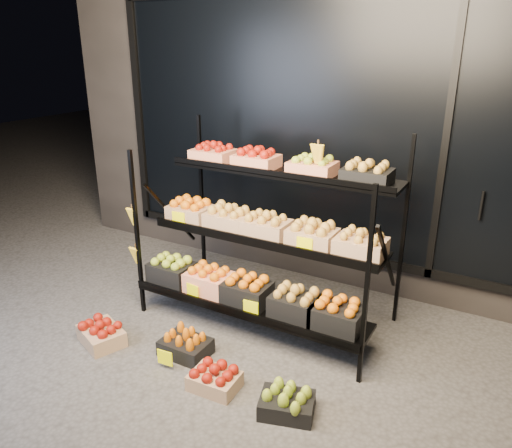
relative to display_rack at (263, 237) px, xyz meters
The scene contains 8 objects.
ground 0.99m from the display_rack, 88.98° to the right, with size 24.00×24.00×0.00m, color #514F4C.
building 2.21m from the display_rack, 89.68° to the left, with size 6.00×2.08×3.50m.
display_rack is the anchor object (origin of this frame).
tag_floor_a 1.27m from the display_rack, 106.00° to the right, with size 0.13×0.01×0.12m, color #FAF600.
floor_crate_left 1.54m from the display_rack, 134.54° to the right, with size 0.46×0.40×0.20m.
floor_crate_midleft 1.07m from the display_rack, 109.15° to the right, with size 0.37×0.28×0.19m.
floor_crate_midright 1.23m from the display_rack, 80.86° to the right, with size 0.35×0.27×0.18m.
floor_crate_right 1.40m from the display_rack, 53.45° to the right, with size 0.42×0.35×0.19m.
Camera 1 is at (1.85, -2.81, 2.36)m, focal length 35.00 mm.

